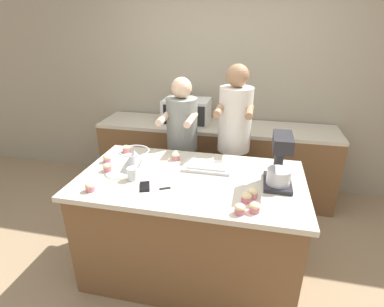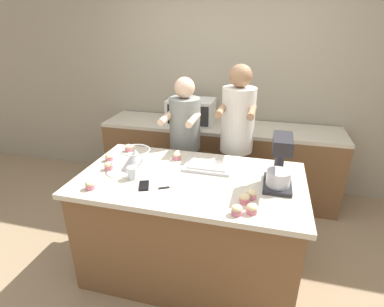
% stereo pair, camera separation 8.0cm
% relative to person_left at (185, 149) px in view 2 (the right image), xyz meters
% --- Properties ---
extents(ground_plane, '(16.00, 16.00, 0.00)m').
position_rel_person_left_xyz_m(ground_plane, '(0.26, -0.76, -0.82)').
color(ground_plane, '#937A5B').
extents(back_wall, '(10.00, 0.06, 2.70)m').
position_rel_person_left_xyz_m(back_wall, '(0.26, 0.96, 0.53)').
color(back_wall, gray).
rests_on(back_wall, ground_plane).
extents(island_counter, '(1.74, 0.98, 0.91)m').
position_rel_person_left_xyz_m(island_counter, '(0.26, -0.76, -0.36)').
color(island_counter, brown).
rests_on(island_counter, ground_plane).
extents(back_counter, '(2.80, 0.60, 0.90)m').
position_rel_person_left_xyz_m(back_counter, '(0.26, 0.61, -0.37)').
color(back_counter, brown).
rests_on(back_counter, ground_plane).
extents(person_left, '(0.33, 0.49, 1.54)m').
position_rel_person_left_xyz_m(person_left, '(0.00, 0.00, 0.00)').
color(person_left, brown).
rests_on(person_left, ground_plane).
extents(person_right, '(0.33, 0.50, 1.68)m').
position_rel_person_left_xyz_m(person_right, '(0.52, 0.00, 0.07)').
color(person_right, '#232328').
rests_on(person_right, ground_plane).
extents(stand_mixer, '(0.20, 0.30, 0.39)m').
position_rel_person_left_xyz_m(stand_mixer, '(0.91, -0.73, 0.27)').
color(stand_mixer, '#232328').
rests_on(stand_mixer, island_counter).
extents(mixing_bowl, '(0.24, 0.24, 0.16)m').
position_rel_person_left_xyz_m(mixing_bowl, '(-0.21, -0.71, 0.18)').
color(mixing_bowl, '#BCBCC1').
rests_on(mixing_bowl, island_counter).
extents(baking_tray, '(0.39, 0.22, 0.04)m').
position_rel_person_left_xyz_m(baking_tray, '(0.36, -0.57, 0.11)').
color(baking_tray, silver).
rests_on(baking_tray, island_counter).
extents(microwave_oven, '(0.54, 0.37, 0.29)m').
position_rel_person_left_xyz_m(microwave_oven, '(-0.09, 0.61, 0.23)').
color(microwave_oven, silver).
rests_on(microwave_oven, back_counter).
extents(cell_phone, '(0.12, 0.16, 0.01)m').
position_rel_person_left_xyz_m(cell_phone, '(-0.03, -0.98, 0.10)').
color(cell_phone, black).
rests_on(cell_phone, island_counter).
extents(drinking_glass, '(0.08, 0.08, 0.10)m').
position_rel_person_left_xyz_m(drinking_glass, '(-0.17, -0.89, 0.14)').
color(drinking_glass, silver).
rests_on(drinking_glass, island_counter).
extents(knife, '(0.20, 0.12, 0.01)m').
position_rel_person_left_xyz_m(knife, '(0.17, -0.95, 0.10)').
color(knife, '#BCBCC1').
rests_on(knife, island_counter).
extents(cupcake_0, '(0.07, 0.07, 0.07)m').
position_rel_person_left_xyz_m(cupcake_0, '(0.76, -1.12, 0.13)').
color(cupcake_0, '#D17084').
rests_on(cupcake_0, island_counter).
extents(cupcake_1, '(0.07, 0.07, 0.07)m').
position_rel_person_left_xyz_m(cupcake_1, '(-0.42, -0.80, 0.13)').
color(cupcake_1, '#D17084').
rests_on(cupcake_1, island_counter).
extents(cupcake_2, '(0.07, 0.07, 0.07)m').
position_rel_person_left_xyz_m(cupcake_2, '(0.66, -1.16, 0.13)').
color(cupcake_2, '#D17084').
rests_on(cupcake_2, island_counter).
extents(cupcake_3, '(0.07, 0.07, 0.07)m').
position_rel_person_left_xyz_m(cupcake_3, '(-0.39, -1.11, 0.13)').
color(cupcake_3, '#D17084').
rests_on(cupcake_3, island_counter).
extents(cupcake_4, '(0.07, 0.07, 0.07)m').
position_rel_person_left_xyz_m(cupcake_4, '(-0.43, -0.41, 0.13)').
color(cupcake_4, '#D17084').
rests_on(cupcake_4, island_counter).
extents(cupcake_5, '(0.07, 0.07, 0.07)m').
position_rel_person_left_xyz_m(cupcake_5, '(0.06, -0.47, 0.13)').
color(cupcake_5, '#D17084').
rests_on(cupcake_5, island_counter).
extents(cupcake_6, '(0.07, 0.07, 0.07)m').
position_rel_person_left_xyz_m(cupcake_6, '(0.74, -0.95, 0.13)').
color(cupcake_6, '#D17084').
rests_on(cupcake_6, island_counter).
extents(cupcake_7, '(0.07, 0.07, 0.07)m').
position_rel_person_left_xyz_m(cupcake_7, '(-0.50, -0.64, 0.13)').
color(cupcake_7, '#D17084').
rests_on(cupcake_7, island_counter).
extents(cupcake_8, '(0.07, 0.07, 0.07)m').
position_rel_person_left_xyz_m(cupcake_8, '(0.70, -1.02, 0.13)').
color(cupcake_8, '#D17084').
rests_on(cupcake_8, island_counter).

